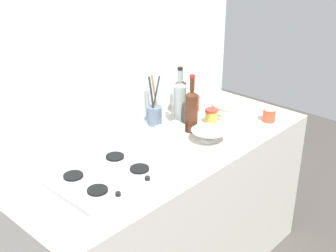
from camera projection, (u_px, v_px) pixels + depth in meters
name	position (u px, v px, depth m)	size (l,w,h in m)	color
counter_block	(168.00, 216.00, 2.54)	(1.80, 0.70, 0.90)	beige
backsplash_panel	(118.00, 68.00, 2.44)	(1.90, 0.06, 2.51)	silver
stovetop_hob	(107.00, 175.00, 2.06)	(0.50, 0.39, 0.04)	#B2B2B7
plate_stack	(230.00, 108.00, 2.73)	(0.25, 0.25, 0.08)	silver
wine_bottle_leftmost	(192.00, 110.00, 2.48)	(0.07, 0.07, 0.34)	#472314
wine_bottle_mid_left	(181.00, 97.00, 2.67)	(0.07, 0.07, 0.32)	#472314
wine_bottle_mid_right	(180.00, 103.00, 2.55)	(0.07, 0.07, 0.36)	gray
mixing_bowl	(209.00, 135.00, 2.40)	(0.20, 0.20, 0.06)	white
butter_dish	(170.00, 130.00, 2.47)	(0.15, 0.08, 0.06)	silver
utensil_crock	(154.00, 114.00, 2.59)	(0.09, 0.09, 0.31)	slate
condiment_jar_front	(195.00, 103.00, 2.80)	(0.05, 0.05, 0.10)	#C64C2D
condiment_jar_rear	(269.00, 114.00, 2.64)	(0.08, 0.08, 0.09)	#C64C2D
condiment_jar_spare	(211.00, 116.00, 2.61)	(0.08, 0.08, 0.09)	gold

